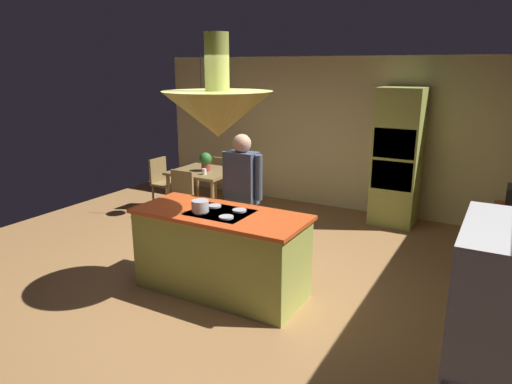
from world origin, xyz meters
TOP-DOWN VIEW (x-y plane):
  - ground at (0.00, 0.00)m, footprint 8.16×8.16m
  - wall_back at (0.00, 3.45)m, footprint 6.80×0.10m
  - kitchen_island at (0.00, -0.20)m, footprint 1.88×0.80m
  - oven_tower at (1.10, 3.04)m, footprint 0.66×0.62m
  - dining_table at (-1.70, 1.90)m, footprint 0.97×0.90m
  - person_at_island at (-0.13, 0.47)m, footprint 0.53×0.22m
  - range_hood at (0.00, -0.20)m, footprint 1.10×1.10m
  - pendant_light_over_table at (-1.70, 1.90)m, footprint 0.32×0.32m
  - chair_facing_island at (-1.70, 1.23)m, footprint 0.40×0.40m
  - chair_by_back_wall at (-1.70, 2.57)m, footprint 0.40×0.40m
  - chair_at_corner at (-2.56, 1.90)m, footprint 0.40×0.40m
  - potted_plant_on_table at (-1.65, 1.89)m, footprint 0.20×0.20m
  - cup_on_table at (-1.53, 1.68)m, footprint 0.07×0.07m
  - cooking_pot_on_cooktop at (-0.16, -0.33)m, footprint 0.18×0.18m

SIDE VIEW (x-z plane):
  - ground at x=0.00m, z-range 0.00..0.00m
  - kitchen_island at x=0.00m, z-range -0.01..0.92m
  - chair_facing_island at x=-1.70m, z-range 0.07..0.94m
  - chair_by_back_wall at x=-1.70m, z-range 0.07..0.94m
  - chair_at_corner at x=-2.56m, z-range 0.07..0.94m
  - dining_table at x=-1.70m, z-range 0.27..1.03m
  - cup_on_table at x=-1.53m, z-range 0.76..0.85m
  - potted_plant_on_table at x=-1.65m, z-range 0.78..1.08m
  - person_at_island at x=-0.13m, z-range 0.12..1.76m
  - cooking_pot_on_cooktop at x=-0.16m, z-range 0.93..1.05m
  - oven_tower at x=1.10m, z-range 0.00..2.09m
  - wall_back at x=0.00m, z-range 0.00..2.55m
  - pendant_light_over_table at x=-1.70m, z-range 1.45..2.27m
  - range_hood at x=0.00m, z-range 1.46..2.46m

